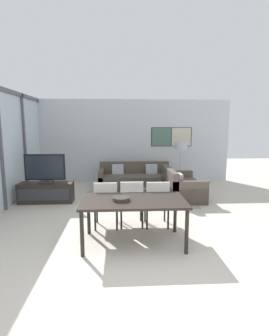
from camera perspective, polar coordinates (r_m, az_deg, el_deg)
ground_plane at (r=3.62m, az=1.76°, el=-22.99°), size 24.00×24.00×0.00m
wall_back at (r=8.98m, az=-1.17°, el=5.85°), size 6.95×0.09×2.80m
area_rug at (r=7.03m, az=0.68°, el=-6.69°), size 2.89×1.88×0.01m
tv_console at (r=7.03m, az=-18.66°, el=-5.09°), size 1.34×0.44×0.51m
television at (r=6.91m, az=-18.92°, el=-0.17°), size 1.00×0.20×0.73m
sofa_main at (r=8.24m, az=0.08°, el=-2.44°), size 2.22×0.90×0.79m
sofa_side at (r=7.24m, az=9.90°, el=-4.21°), size 0.90×1.60×0.79m
coffee_table at (r=6.97m, az=0.69°, el=-4.60°), size 0.96×0.96×0.35m
dining_table at (r=4.30m, az=-0.22°, el=-7.80°), size 1.68×0.96×0.74m
dining_chair_left at (r=4.99m, az=-6.21°, el=-7.38°), size 0.46×0.46×0.91m
dining_chair_centre at (r=5.03m, az=-0.64°, el=-7.19°), size 0.46×0.46×0.91m
dining_chair_right at (r=5.04m, az=4.92°, el=-7.21°), size 0.46×0.46×0.91m
fruit_bowl at (r=4.22m, az=-2.93°, el=-6.68°), size 0.28×0.28×0.06m
floor_lamp at (r=8.32m, az=10.03°, el=4.20°), size 0.38×0.38×1.42m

